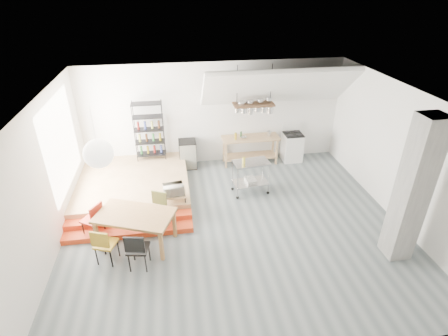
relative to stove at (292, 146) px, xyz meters
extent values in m
plane|color=slate|center=(-2.50, -3.16, -0.48)|extent=(8.00, 8.00, 0.00)
cube|color=silver|center=(-2.50, 0.34, 1.12)|extent=(8.00, 0.04, 3.20)
cube|color=silver|center=(-6.50, -3.16, 1.12)|extent=(0.04, 7.00, 3.20)
cube|color=silver|center=(1.50, -3.16, 1.12)|extent=(0.04, 7.00, 3.20)
cube|color=white|center=(-2.50, -3.16, 2.72)|extent=(8.00, 7.00, 0.02)
cube|color=white|center=(-0.70, -0.26, 2.07)|extent=(4.40, 1.44, 1.32)
cube|color=white|center=(-6.48, -1.66, 1.32)|extent=(0.02, 2.50, 2.20)
cube|color=#9B7A4D|center=(-5.00, -1.16, -0.28)|extent=(3.00, 3.00, 0.40)
cube|color=red|center=(-5.00, -3.11, -0.41)|extent=(3.00, 0.35, 0.13)
cube|color=red|center=(-5.00, -2.76, -0.35)|extent=(3.00, 0.35, 0.27)
cube|color=slate|center=(0.80, -4.66, 1.12)|extent=(0.50, 0.50, 3.20)
cube|color=#9B7A4D|center=(-1.40, -0.01, 0.40)|extent=(1.80, 0.60, 0.06)
cube|color=#9B7A4D|center=(-1.40, -0.01, -0.23)|extent=(1.70, 0.55, 0.04)
cube|color=#9B7A4D|center=(-0.58, 0.21, -0.05)|extent=(0.06, 0.06, 0.86)
cube|color=#9B7A4D|center=(-2.22, 0.21, -0.05)|extent=(0.06, 0.06, 0.86)
cube|color=#9B7A4D|center=(-0.58, -0.23, -0.05)|extent=(0.06, 0.06, 0.86)
cube|color=#9B7A4D|center=(-2.22, -0.23, -0.05)|extent=(0.06, 0.06, 0.86)
cube|color=white|center=(0.00, -0.01, -0.03)|extent=(0.60, 0.60, 0.90)
cube|color=black|center=(0.00, -0.01, 0.44)|extent=(0.58, 0.58, 0.03)
cube|color=white|center=(0.00, 0.27, 0.57)|extent=(0.60, 0.05, 0.25)
cylinder|color=black|center=(0.14, 0.13, 0.46)|extent=(0.18, 0.18, 0.02)
cylinder|color=black|center=(-0.14, 0.13, 0.46)|extent=(0.18, 0.18, 0.02)
cylinder|color=black|center=(0.14, -0.15, 0.46)|extent=(0.18, 0.18, 0.02)
cylinder|color=black|center=(-0.14, -0.15, 0.46)|extent=(0.18, 0.18, 0.02)
cube|color=#432C1A|center=(-1.40, -0.21, 1.57)|extent=(1.20, 0.50, 0.05)
cylinder|color=black|center=(-1.90, -0.21, 2.14)|extent=(0.02, 0.02, 1.15)
cylinder|color=black|center=(-0.90, -0.21, 2.14)|extent=(0.02, 0.02, 1.15)
cylinder|color=silver|center=(-1.90, -0.26, 1.43)|extent=(0.16, 0.16, 0.12)
cylinder|color=silver|center=(-1.70, -0.26, 1.41)|extent=(0.20, 0.20, 0.16)
cylinder|color=silver|center=(-1.50, -0.26, 1.39)|extent=(0.16, 0.16, 0.20)
cylinder|color=silver|center=(-1.30, -0.26, 1.43)|extent=(0.20, 0.20, 0.12)
cylinder|color=silver|center=(-1.10, -0.26, 1.41)|extent=(0.16, 0.16, 0.16)
cylinder|color=silver|center=(-0.90, -0.26, 1.39)|extent=(0.20, 0.20, 0.20)
cylinder|color=black|center=(-4.08, 0.22, 0.82)|extent=(0.02, 0.02, 1.80)
cylinder|color=black|center=(-4.92, 0.22, 0.82)|extent=(0.02, 0.02, 1.80)
cylinder|color=black|center=(-4.08, -0.14, 0.82)|extent=(0.02, 0.02, 1.80)
cylinder|color=black|center=(-4.92, -0.14, 0.82)|extent=(0.02, 0.02, 1.80)
cube|color=black|center=(-4.50, 0.04, 0.07)|extent=(0.88, 0.38, 0.02)
cube|color=black|center=(-4.50, 0.04, 0.47)|extent=(0.88, 0.38, 0.02)
cube|color=black|center=(-4.50, 0.04, 0.87)|extent=(0.88, 0.38, 0.02)
cube|color=black|center=(-4.50, 0.04, 1.27)|extent=(0.88, 0.38, 0.02)
cube|color=black|center=(-4.50, 0.04, 1.67)|extent=(0.88, 0.38, 0.03)
cylinder|color=#2D7133|center=(-4.50, 0.04, 0.21)|extent=(0.07, 0.07, 0.24)
cylinder|color=olive|center=(-4.50, 0.04, 0.61)|extent=(0.07, 0.07, 0.24)
cylinder|color=maroon|center=(-4.50, 0.04, 1.01)|extent=(0.07, 0.07, 0.24)
cube|color=#9B7A4D|center=(-3.90, -2.41, 0.07)|extent=(0.60, 0.40, 0.03)
cylinder|color=black|center=(-3.63, -2.24, -0.01)|extent=(0.02, 0.02, 0.13)
cylinder|color=black|center=(-4.17, -2.24, -0.01)|extent=(0.02, 0.02, 0.13)
cylinder|color=black|center=(-3.63, -2.58, -0.01)|extent=(0.02, 0.02, 0.13)
cylinder|color=black|center=(-4.17, -2.58, -0.01)|extent=(0.02, 0.02, 0.13)
sphere|color=white|center=(-5.33, -3.20, 1.72)|extent=(0.60, 0.60, 0.60)
cube|color=olive|center=(-4.77, -3.43, 0.28)|extent=(1.89, 1.49, 0.06)
cube|color=olive|center=(-3.93, -3.34, -0.12)|extent=(0.09, 0.09, 0.73)
cube|color=olive|center=(-5.32, -2.78, -0.12)|extent=(0.09, 0.09, 0.73)
cube|color=olive|center=(-4.23, -4.07, -0.12)|extent=(0.09, 0.09, 0.73)
cube|color=olive|center=(-5.61, -3.51, -0.12)|extent=(0.09, 0.09, 0.73)
cube|color=#B68D1F|center=(-5.36, -3.92, -0.02)|extent=(0.52, 0.52, 0.04)
cube|color=#B68D1F|center=(-5.42, -4.09, 0.23)|extent=(0.38, 0.17, 0.36)
cylinder|color=black|center=(-5.57, -4.02, -0.26)|extent=(0.03, 0.03, 0.45)
cylinder|color=black|center=(-5.26, -4.13, -0.26)|extent=(0.03, 0.03, 0.45)
cylinder|color=black|center=(-5.46, -3.71, -0.26)|extent=(0.03, 0.03, 0.45)
cylinder|color=black|center=(-5.15, -3.82, -0.26)|extent=(0.03, 0.03, 0.45)
cube|color=black|center=(-4.69, -4.19, -0.01)|extent=(0.49, 0.49, 0.04)
cube|color=black|center=(-4.72, -4.37, 0.25)|extent=(0.40, 0.11, 0.37)
cylinder|color=black|center=(-4.88, -4.32, -0.25)|extent=(0.03, 0.03, 0.46)
cylinder|color=black|center=(-4.55, -4.38, -0.25)|extent=(0.03, 0.03, 0.46)
cylinder|color=black|center=(-4.82, -3.99, -0.25)|extent=(0.03, 0.03, 0.46)
cylinder|color=black|center=(-4.49, -4.05, -0.25)|extent=(0.03, 0.03, 0.46)
cube|color=brown|center=(-4.33, -2.88, -0.03)|extent=(0.53, 0.53, 0.04)
cube|color=brown|center=(-4.25, -2.72, 0.21)|extent=(0.36, 0.20, 0.35)
cylinder|color=black|center=(-4.12, -2.81, -0.26)|extent=(0.03, 0.03, 0.44)
cylinder|color=black|center=(-4.40, -2.67, -0.26)|extent=(0.03, 0.03, 0.44)
cylinder|color=black|center=(-4.25, -3.09, -0.26)|extent=(0.03, 0.03, 0.44)
cylinder|color=black|center=(-4.54, -2.95, -0.26)|extent=(0.03, 0.03, 0.44)
cube|color=red|center=(-5.78, -3.02, -0.02)|extent=(0.57, 0.57, 0.04)
cube|color=red|center=(-5.63, -3.12, 0.24)|extent=(0.24, 0.35, 0.36)
cylinder|color=black|center=(-5.73, -3.25, -0.25)|extent=(0.03, 0.03, 0.45)
cylinder|color=black|center=(-5.56, -2.97, -0.25)|extent=(0.03, 0.03, 0.45)
cylinder|color=black|center=(-6.01, -3.07, -0.25)|extent=(0.03, 0.03, 0.45)
cylinder|color=black|center=(-5.83, -2.79, -0.25)|extent=(0.03, 0.03, 0.45)
cube|color=silver|center=(-1.78, -1.75, 0.46)|extent=(1.01, 0.64, 0.04)
cube|color=silver|center=(-1.78, -1.75, -0.16)|extent=(1.01, 0.64, 0.03)
cylinder|color=silver|center=(-1.36, -1.46, 0.00)|extent=(0.03, 0.03, 0.91)
sphere|color=black|center=(-1.36, -1.46, -0.44)|extent=(0.09, 0.09, 0.09)
cylinder|color=silver|center=(-2.25, -1.57, 0.00)|extent=(0.03, 0.03, 0.91)
sphere|color=black|center=(-2.25, -1.57, -0.44)|extent=(0.09, 0.09, 0.09)
cylinder|color=silver|center=(-1.31, -1.93, 0.00)|extent=(0.03, 0.03, 0.91)
sphere|color=black|center=(-1.31, -1.93, -0.44)|extent=(0.09, 0.09, 0.09)
cylinder|color=silver|center=(-2.20, -2.03, 0.00)|extent=(0.03, 0.03, 0.91)
sphere|color=black|center=(-2.20, -2.03, -0.44)|extent=(0.09, 0.09, 0.09)
cube|color=black|center=(-3.39, 0.04, -0.03)|extent=(0.53, 0.53, 0.89)
imported|color=beige|center=(-3.90, -2.41, 0.22)|extent=(0.54, 0.40, 0.27)
imported|color=silver|center=(-1.64, -0.06, 0.45)|extent=(0.23, 0.23, 0.05)
camera|label=1|loc=(-3.82, -9.84, 4.85)|focal=28.00mm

